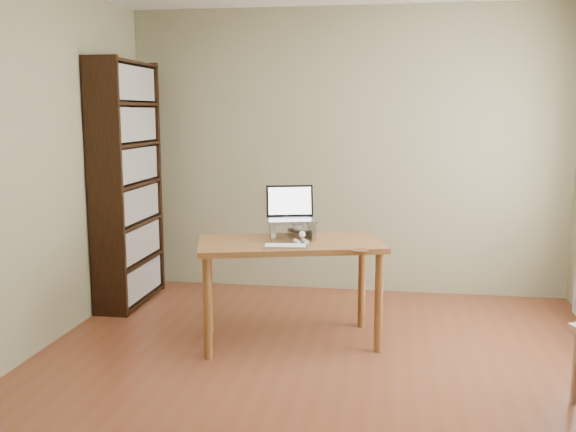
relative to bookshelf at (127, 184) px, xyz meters
The scene contains 8 objects.
room 2.43m from the bookshelf, 39.52° to the right, with size 4.04×4.54×2.64m.
bookshelf is the anchor object (origin of this frame).
desk 1.77m from the bookshelf, 26.53° to the right, with size 1.43×0.97×0.75m.
laptop_stand 1.71m from the bookshelf, 24.11° to the right, with size 0.32×0.25×0.13m.
laptop 1.67m from the bookshelf, 22.18° to the right, with size 0.40×0.37×0.24m.
keyboard 1.86m from the bookshelf, 32.65° to the right, with size 0.31×0.15×0.02m.
coaster 2.31m from the bookshelf, 26.16° to the right, with size 0.11×0.11×0.01m, color brown.
cat 1.72m from the bookshelf, 22.80° to the right, with size 0.25×0.48×0.15m.
Camera 1 is at (0.41, -3.66, 1.67)m, focal length 40.00 mm.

